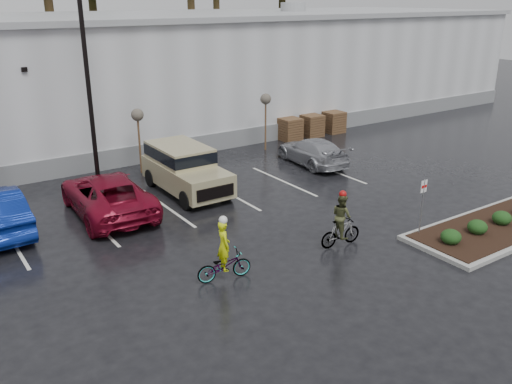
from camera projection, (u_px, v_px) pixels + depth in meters
ground at (345, 267)px, 17.51m from camera, size 120.00×120.00×0.00m
warehouse at (102, 75)px, 33.36m from camera, size 60.50×15.50×7.20m
wooded_ridge at (21, 54)px, 51.47m from camera, size 80.00×25.00×6.00m
lamppost at (86, 60)px, 22.78m from camera, size 0.50×1.00×9.22m
sapling_mid at (138, 118)px, 25.89m from camera, size 0.60×0.60×3.20m
sapling_east at (266, 102)px, 29.85m from camera, size 0.60×0.60×3.20m
pallet_stack_a at (290, 129)px, 32.65m from camera, size 1.20×1.20×1.35m
pallet_stack_b at (312, 126)px, 33.55m from camera, size 1.20×1.20×1.35m
pallet_stack_c at (333, 122)px, 34.50m from camera, size 1.20×1.20×1.35m
curb_island at (500, 226)px, 20.40m from camera, size 8.00×3.00×0.15m
mulch_bed at (501, 224)px, 20.37m from camera, size 7.60×2.60×0.04m
shrub_a at (451, 237)px, 18.70m from camera, size 0.70×0.70×0.52m
shrub_b at (477, 227)px, 19.49m from camera, size 0.70×0.70×0.52m
shrub_c at (502, 218)px, 20.28m from camera, size 0.70×0.70×0.52m
fire_lane_sign at (422, 201)px, 19.19m from camera, size 0.30×0.05×2.20m
car_red at (107, 194)px, 21.53m from camera, size 2.98×5.96×1.62m
suv_tan at (186, 170)px, 23.77m from camera, size 2.20×5.10×2.06m
car_far_silver at (312, 151)px, 27.98m from camera, size 2.36×4.84×1.36m
cyclist_hivis at (224, 260)px, 16.53m from camera, size 1.82×0.90×2.11m
cyclist_olive at (341, 225)px, 18.74m from camera, size 1.61×0.79×2.05m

